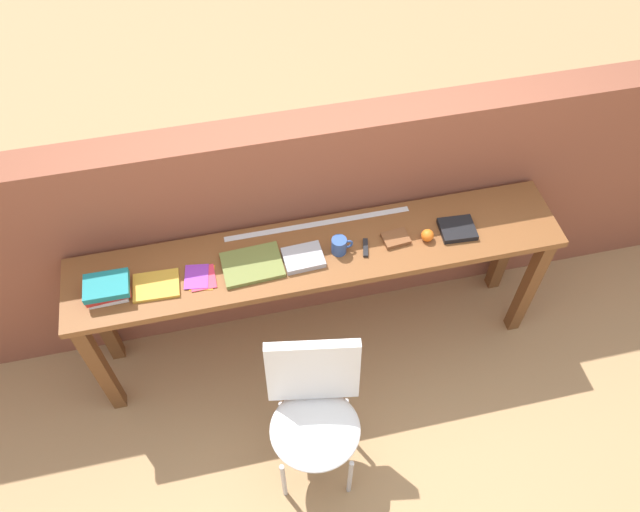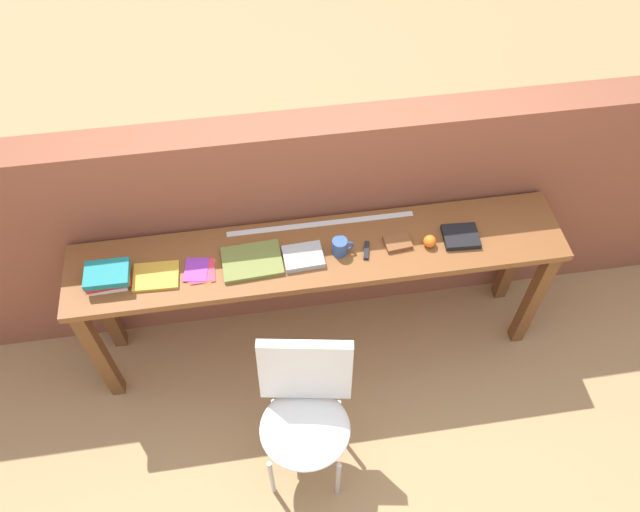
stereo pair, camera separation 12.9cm
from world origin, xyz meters
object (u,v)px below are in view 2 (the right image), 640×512
pamphlet_pile_colourful (200,271)px  leather_journal_brown (398,243)px  book_open_centre (252,261)px  sports_ball_small (430,241)px  book_stack_leftmost (108,276)px  multitool_folded (366,250)px  magazine_cycling (156,276)px  chair_white_moulded (305,409)px  mug (340,247)px  book_repair_rightmost (461,236)px

pamphlet_pile_colourful → leather_journal_brown: (0.99, 0.02, 0.01)m
book_open_centre → sports_ball_small: (0.89, -0.02, 0.02)m
pamphlet_pile_colourful → sports_ball_small: sports_ball_small is taller
book_stack_leftmost → book_open_centre: book_stack_leftmost is taller
book_stack_leftmost → sports_ball_small: bearing=-0.4°
pamphlet_pile_colourful → multitool_folded: (0.82, 0.00, 0.00)m
magazine_cycling → sports_ball_small: 1.35m
magazine_cycling → chair_white_moulded: bearing=-42.0°
chair_white_moulded → magazine_cycling: (-0.64, 0.62, 0.36)m
book_stack_leftmost → magazine_cycling: bearing=-1.9°
magazine_cycling → book_open_centre: bearing=4.7°
chair_white_moulded → multitool_folded: size_ratio=8.10×
chair_white_moulded → magazine_cycling: bearing=135.7°
multitool_folded → sports_ball_small: 0.32m
magazine_cycling → book_stack_leftmost: bearing=-179.5°
mug → multitool_folded: mug is taller
chair_white_moulded → sports_ball_small: 1.02m
book_open_centre → book_repair_rightmost: bearing=-3.0°
book_stack_leftmost → book_repair_rightmost: 1.74m
multitool_folded → leather_journal_brown: (0.16, 0.02, 0.00)m
multitool_folded → book_repair_rightmost: bearing=1.3°
magazine_cycling → mug: 0.90m
book_repair_rightmost → book_stack_leftmost: bearing=-176.0°
pamphlet_pile_colourful → mug: 0.69m
pamphlet_pile_colourful → book_repair_rightmost: book_repair_rightmost is taller
book_repair_rightmost → pamphlet_pile_colourful: bearing=-175.8°
multitool_folded → magazine_cycling: bearing=-179.7°
multitool_folded → leather_journal_brown: leather_journal_brown is taller
book_open_centre → book_repair_rightmost: size_ratio=1.64×
book_stack_leftmost → pamphlet_pile_colourful: bearing=-0.3°
magazine_cycling → leather_journal_brown: leather_journal_brown is taller
book_stack_leftmost → mug: (1.12, 0.01, 0.00)m
chair_white_moulded → magazine_cycling: size_ratio=4.09×
multitool_folded → leather_journal_brown: 0.16m
mug → leather_journal_brown: 0.30m
chair_white_moulded → book_stack_leftmost: bearing=143.7°
book_open_centre → sports_ball_small: bearing=-4.3°
leather_journal_brown → magazine_cycling: bearing=175.6°
sports_ball_small → book_stack_leftmost: bearing=179.6°
magazine_cycling → leather_journal_brown: 1.20m
chair_white_moulded → book_repair_rightmost: (0.89, 0.64, 0.37)m
magazine_cycling → book_repair_rightmost: 1.52m
book_open_centre → multitool_folded: bearing=-4.2°
chair_white_moulded → book_open_centre: 0.76m
book_stack_leftmost → book_open_centre: (0.69, 0.01, -0.03)m
sports_ball_small → book_repair_rightmost: bearing=6.7°
pamphlet_pile_colourful → book_repair_rightmost: size_ratio=0.97×
sports_ball_small → chair_white_moulded: bearing=-139.2°
book_stack_leftmost → multitool_folded: book_stack_leftmost is taller
multitool_folded → pamphlet_pile_colourful: bearing=-179.9°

